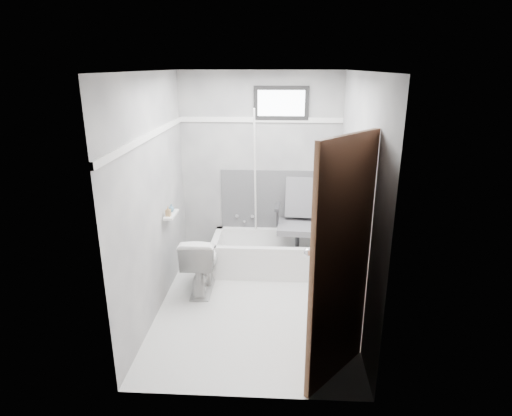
# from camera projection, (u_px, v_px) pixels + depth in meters

# --- Properties ---
(floor) EXTENTS (2.60, 2.60, 0.00)m
(floor) POSITION_uv_depth(u_px,v_px,m) (254.00, 307.00, 4.55)
(floor) COLOR white
(floor) RESTS_ON ground
(ceiling) EXTENTS (2.60, 2.60, 0.00)m
(ceiling) POSITION_uv_depth(u_px,v_px,m) (254.00, 71.00, 3.79)
(ceiling) COLOR silver
(ceiling) RESTS_ON floor
(wall_back) EXTENTS (2.00, 0.02, 2.40)m
(wall_back) POSITION_uv_depth(u_px,v_px,m) (260.00, 169.00, 5.40)
(wall_back) COLOR slate
(wall_back) RESTS_ON floor
(wall_front) EXTENTS (2.00, 0.02, 2.40)m
(wall_front) POSITION_uv_depth(u_px,v_px,m) (243.00, 256.00, 2.94)
(wall_front) COLOR slate
(wall_front) RESTS_ON floor
(wall_left) EXTENTS (0.02, 2.60, 2.40)m
(wall_left) POSITION_uv_depth(u_px,v_px,m) (153.00, 198.00, 4.23)
(wall_left) COLOR slate
(wall_left) RESTS_ON floor
(wall_right) EXTENTS (0.02, 2.60, 2.40)m
(wall_right) POSITION_uv_depth(u_px,v_px,m) (357.00, 202.00, 4.12)
(wall_right) COLOR slate
(wall_right) RESTS_ON floor
(bathtub) EXTENTS (1.50, 0.70, 0.42)m
(bathtub) POSITION_uv_depth(u_px,v_px,m) (273.00, 253.00, 5.36)
(bathtub) COLOR white
(bathtub) RESTS_ON floor
(office_chair) EXTENTS (0.61, 0.61, 1.00)m
(office_chair) POSITION_uv_depth(u_px,v_px,m) (298.00, 222.00, 5.26)
(office_chair) COLOR #5D5D61
(office_chair) RESTS_ON bathtub
(toilet) EXTENTS (0.39, 0.69, 0.67)m
(toilet) POSITION_uv_depth(u_px,v_px,m) (201.00, 263.00, 4.81)
(toilet) COLOR silver
(toilet) RESTS_ON floor
(door) EXTENTS (0.78, 0.78, 2.00)m
(door) POSITION_uv_depth(u_px,v_px,m) (383.00, 285.00, 2.97)
(door) COLOR brown
(door) RESTS_ON floor
(window) EXTENTS (0.66, 0.04, 0.40)m
(window) POSITION_uv_depth(u_px,v_px,m) (281.00, 103.00, 5.12)
(window) COLOR black
(window) RESTS_ON wall_back
(backerboard) EXTENTS (1.50, 0.02, 0.78)m
(backerboard) POSITION_uv_depth(u_px,v_px,m) (279.00, 200.00, 5.51)
(backerboard) COLOR #4C4C4F
(backerboard) RESTS_ON wall_back
(trim_back) EXTENTS (2.00, 0.02, 0.06)m
(trim_back) POSITION_uv_depth(u_px,v_px,m) (260.00, 120.00, 5.20)
(trim_back) COLOR white
(trim_back) RESTS_ON wall_back
(trim_left) EXTENTS (0.02, 2.60, 0.06)m
(trim_left) POSITION_uv_depth(u_px,v_px,m) (150.00, 136.00, 4.03)
(trim_left) COLOR white
(trim_left) RESTS_ON wall_left
(pole) EXTENTS (0.02, 0.48, 1.90)m
(pole) POSITION_uv_depth(u_px,v_px,m) (255.00, 186.00, 5.23)
(pole) COLOR white
(pole) RESTS_ON bathtub
(shelf) EXTENTS (0.10, 0.32, 0.02)m
(shelf) POSITION_uv_depth(u_px,v_px,m) (171.00, 215.00, 4.67)
(shelf) COLOR white
(shelf) RESTS_ON wall_left
(soap_bottle_a) EXTENTS (0.05, 0.05, 0.11)m
(soap_bottle_a) POSITION_uv_depth(u_px,v_px,m) (168.00, 211.00, 4.57)
(soap_bottle_a) COLOR #A27E51
(soap_bottle_a) RESTS_ON shelf
(soap_bottle_b) EXTENTS (0.09, 0.09, 0.08)m
(soap_bottle_b) POSITION_uv_depth(u_px,v_px,m) (171.00, 208.00, 4.71)
(soap_bottle_b) COLOR slate
(soap_bottle_b) RESTS_ON shelf
(faucet) EXTENTS (0.26, 0.10, 0.16)m
(faucet) POSITION_uv_depth(u_px,v_px,m) (245.00, 218.00, 5.59)
(faucet) COLOR silver
(faucet) RESTS_ON wall_back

